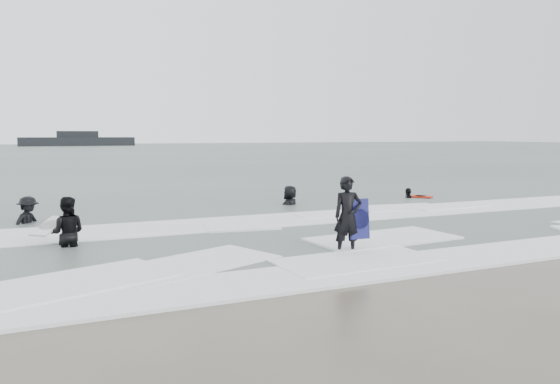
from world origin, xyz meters
name	(u,v)px	position (x,y,z in m)	size (l,w,h in m)	color
ground	(370,263)	(0.00, 0.00, 0.00)	(320.00, 320.00, 0.00)	brown
sea	(88,152)	(0.00, 80.00, 0.06)	(320.00, 320.00, 0.00)	#47544C
surfer_centre	(347,254)	(-0.03, 0.93, 0.00)	(0.69, 0.45, 1.89)	black
surfer_wading	(68,248)	(-6.11, 4.40, 0.00)	(0.90, 0.70, 1.85)	black
surfer_breaker	(29,225)	(-7.08, 8.63, 0.00)	(1.14, 0.65, 1.76)	black
surfer_right_near	(408,199)	(8.21, 9.60, 0.00)	(0.96, 0.40, 1.64)	black
surfer_right_far	(290,206)	(2.44, 9.59, 0.00)	(0.96, 0.62, 1.96)	black
surf_foam	(298,233)	(0.00, 3.70, 0.04)	(30.03, 9.06, 0.09)	white
bodyboards	(304,210)	(0.83, 5.00, 0.50)	(16.19, 9.16, 1.25)	#10114D
vessel_horizon	(78,141)	(1.51, 131.81, 1.34)	(26.50, 4.73, 3.60)	black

